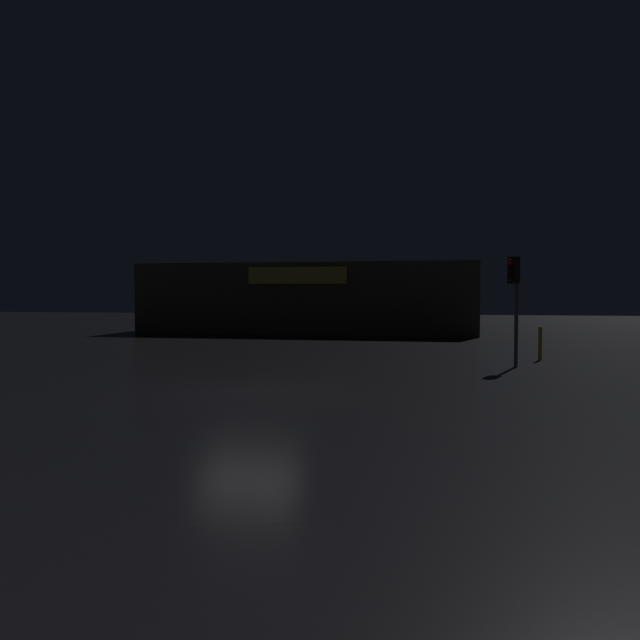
% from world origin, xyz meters
% --- Properties ---
extents(ground_plane, '(120.00, 120.00, 0.00)m').
position_xyz_m(ground_plane, '(0.00, 0.00, 0.00)').
color(ground_plane, black).
extents(store_building, '(20.72, 7.91, 4.30)m').
position_xyz_m(store_building, '(-3.73, 24.81, 2.15)').
color(store_building, brown).
rests_on(store_building, ground).
extents(traffic_signal_opposite, '(0.42, 0.42, 3.65)m').
position_xyz_m(traffic_signal_opposite, '(6.99, 6.64, 2.69)').
color(traffic_signal_opposite, '#595B60').
rests_on(traffic_signal_opposite, ground).
extents(bollard_kerb_a, '(0.13, 0.13, 1.24)m').
position_xyz_m(bollard_kerb_a, '(8.17, 9.15, 0.62)').
color(bollard_kerb_a, gold).
rests_on(bollard_kerb_a, ground).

